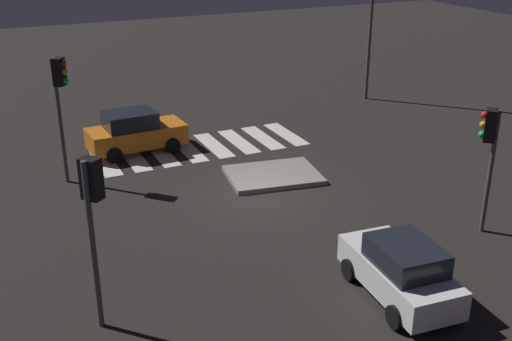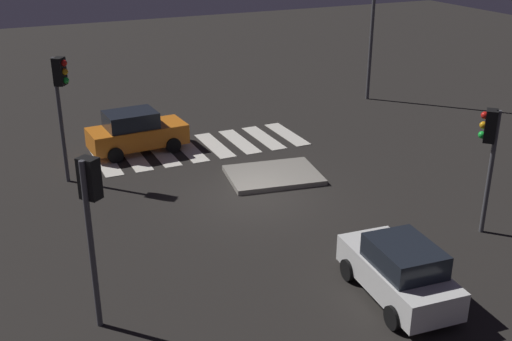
# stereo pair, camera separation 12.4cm
# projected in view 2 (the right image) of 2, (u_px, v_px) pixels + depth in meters

# --- Properties ---
(ground_plane) EXTENTS (80.00, 80.00, 0.00)m
(ground_plane) POSITION_uv_depth(u_px,v_px,m) (256.00, 197.00, 21.71)
(ground_plane) COLOR black
(traffic_island) EXTENTS (3.69, 2.99, 0.18)m
(traffic_island) POSITION_uv_depth(u_px,v_px,m) (273.00, 175.00, 23.30)
(traffic_island) COLOR gray
(traffic_island) RESTS_ON ground
(car_white) EXTENTS (1.98, 3.81, 1.61)m
(car_white) POSITION_uv_depth(u_px,v_px,m) (399.00, 271.00, 15.75)
(car_white) COLOR silver
(car_white) RESTS_ON ground
(car_orange) EXTENTS (4.05, 2.05, 1.73)m
(car_orange) POSITION_uv_depth(u_px,v_px,m) (136.00, 132.00, 25.57)
(car_orange) COLOR orange
(car_orange) RESTS_ON ground
(traffic_light_west) EXTENTS (0.54, 0.54, 3.90)m
(traffic_light_west) POSITION_uv_depth(u_px,v_px,m) (489.00, 141.00, 18.29)
(traffic_light_west) COLOR #47474C
(traffic_light_west) RESTS_ON ground
(traffic_light_east) EXTENTS (0.53, 0.54, 4.59)m
(traffic_light_east) POSITION_uv_depth(u_px,v_px,m) (61.00, 89.00, 21.66)
(traffic_light_east) COLOR #47474C
(traffic_light_east) RESTS_ON ground
(traffic_light_north) EXTENTS (0.53, 0.54, 4.23)m
(traffic_light_north) POSITION_uv_depth(u_px,v_px,m) (91.00, 201.00, 13.88)
(traffic_light_north) COLOR #47474C
(traffic_light_north) RESTS_ON ground
(crosswalk_near) EXTENTS (8.75, 3.20, 0.02)m
(crosswalk_near) POSITION_uv_depth(u_px,v_px,m) (202.00, 147.00, 26.30)
(crosswalk_near) COLOR silver
(crosswalk_near) RESTS_ON ground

